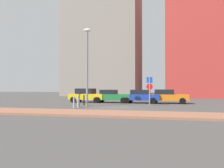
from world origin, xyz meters
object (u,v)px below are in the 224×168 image
Objects in this scene: parked_car_green at (112,96)px; traffic_bollard_mid at (84,100)px; parked_car_blue at (141,96)px; street_lamp at (87,60)px; parking_meter at (79,97)px; parking_sign_post at (150,87)px; parked_car_yellow at (87,95)px; parked_car_orange at (167,96)px; traffic_bollard_near at (78,102)px; traffic_bollard_far at (74,102)px.

parked_car_green reaches higher than traffic_bollard_mid.
street_lamp reaches higher than parked_car_blue.
parked_car_green is 3.04× the size of parking_meter.
parking_sign_post is 6.64m from parking_meter.
parked_car_yellow is at bearing -179.71° from parked_car_blue.
parked_car_orange is 0.59× the size of street_lamp.
traffic_bollard_near is at bearing -98.44° from street_lamp.
parked_car_green is 1.55× the size of parking_sign_post.
parking_sign_post is at bearing -24.56° from parked_car_yellow.
traffic_bollard_near is at bearing -98.79° from parked_car_green.
traffic_bollard_near is (-4.41, -7.29, -0.24)m from parked_car_blue.
street_lamp is at bearing -58.98° from traffic_bollard_mid.
parking_meter is at bearing -76.14° from parked_car_yellow.
parked_car_green reaches higher than traffic_bollard_far.
parked_car_yellow reaches higher than parked_car_orange.
traffic_bollard_mid is (-7.73, -4.61, -0.28)m from parked_car_orange.
traffic_bollard_near is (-0.24, -1.59, -3.64)m from street_lamp.
parking_meter is 2.12m from traffic_bollard_mid.
street_lamp is (-6.97, -5.88, 3.39)m from parked_car_orange.
street_lamp reaches higher than parked_car_yellow.
parking_sign_post is 2.62× the size of traffic_bollard_near.
parked_car_orange is at bearing 1.33° from parked_car_yellow.
street_lamp reaches higher than traffic_bollard_near.
parked_car_blue is 0.60× the size of street_lamp.
parked_car_blue is 9.14m from traffic_bollard_far.
parked_car_orange is 9.73m from street_lamp.
parked_car_blue is (6.20, 0.03, -0.05)m from parked_car_yellow.
parked_car_orange reaches higher than traffic_bollard_near.
parked_car_green is at bearing 81.21° from traffic_bollard_near.
parked_car_orange is at bearing 66.59° from parking_sign_post.
parking_meter is 0.92m from traffic_bollard_near.
parked_car_yellow is 4.30× the size of traffic_bollard_mid.
parked_car_yellow is 8.22m from parking_sign_post.
parking_meter is (-4.61, -6.48, 0.14)m from parked_car_blue.
traffic_bollard_far is at bearing -78.05° from parked_car_yellow.
parked_car_yellow is 4.33× the size of traffic_bollard_far.
traffic_bollard_near is at bearing -76.24° from parking_meter.
parked_car_orange is (6.09, 0.25, 0.03)m from parked_car_green.
street_lamp reaches higher than parking_meter.
street_lamp is at bearing -139.85° from parked_car_orange.
traffic_bollard_near is (-7.21, -7.47, -0.25)m from parked_car_orange.
parked_car_yellow is at bearing 179.13° from parked_car_green.
street_lamp is (-4.17, -5.70, 3.40)m from parked_car_blue.
parked_car_green is 0.60× the size of street_lamp.
parking_meter reaches higher than traffic_bollard_mid.
parked_car_yellow is 4.05× the size of traffic_bollard_near.
parked_car_orange is at bearing 2.38° from parked_car_green.
parking_sign_post is (7.43, -3.40, 0.90)m from parked_car_yellow.
parked_car_yellow reaches higher than parking_meter.
parked_car_orange reaches higher than parked_car_green.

